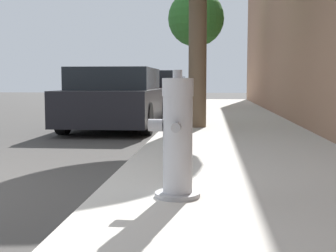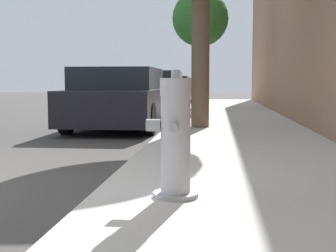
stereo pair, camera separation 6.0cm
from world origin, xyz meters
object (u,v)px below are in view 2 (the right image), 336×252
at_px(fire_hydrant, 175,139).
at_px(parked_car_mid, 158,92).
at_px(parked_car_far, 172,90).
at_px(street_tree_far, 200,21).
at_px(parked_car_near, 120,99).

bearing_deg(fire_hydrant, parked_car_mid, 97.81).
relative_size(parked_car_far, street_tree_far, 1.08).
bearing_deg(street_tree_far, fire_hydrant, -88.77).
xyz_separation_m(parked_car_near, street_tree_far, (1.54, 5.89, 2.44)).
xyz_separation_m(parked_car_near, parked_car_mid, (0.03, 6.35, 0.02)).
distance_m(parked_car_mid, street_tree_far, 2.88).
bearing_deg(parked_car_near, fire_hydrant, -74.69).
bearing_deg(street_tree_far, parked_car_mid, 162.83).
bearing_deg(parked_car_far, parked_car_near, -90.13).
bearing_deg(parked_car_mid, fire_hydrant, -82.19).
bearing_deg(parked_car_mid, parked_car_near, -90.28).
distance_m(parked_car_near, street_tree_far, 6.56).
height_order(fire_hydrant, parked_car_mid, parked_car_mid).
xyz_separation_m(parked_car_mid, street_tree_far, (1.51, -0.47, 2.41)).
bearing_deg(parked_car_near, street_tree_far, 75.33).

